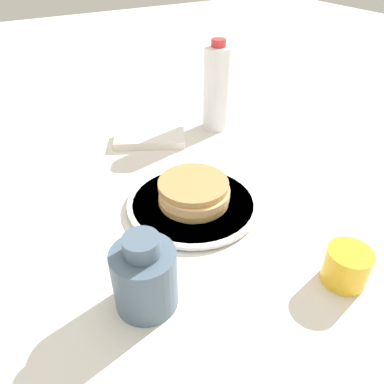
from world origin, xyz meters
name	(u,v)px	position (x,y,z in m)	size (l,w,h in m)	color
ground_plane	(185,209)	(0.00, 0.00, 0.00)	(4.00, 4.00, 0.00)	silver
plate	(192,203)	(-0.02, 0.00, 0.01)	(0.26, 0.26, 0.01)	white
pancake_stack	(194,192)	(-0.02, 0.00, 0.03)	(0.14, 0.15, 0.04)	tan
juice_glass	(347,266)	(-0.13, 0.28, 0.03)	(0.07, 0.07, 0.06)	yellow
cream_jug	(145,276)	(0.16, 0.16, 0.05)	(0.09, 0.09, 0.13)	#4C6075
water_bottle_near	(217,88)	(-0.25, -0.28, 0.11)	(0.07, 0.07, 0.23)	white
napkin	(150,139)	(-0.06, -0.29, 0.01)	(0.20, 0.16, 0.02)	white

